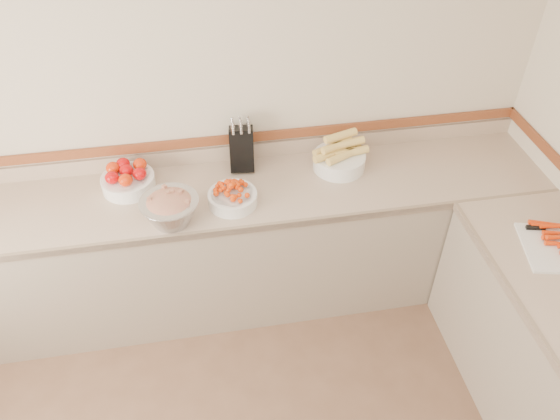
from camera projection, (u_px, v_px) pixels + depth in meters
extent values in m
plane|color=beige|center=(200.00, 104.00, 3.12)|extent=(4.00, 0.00, 4.00)
cube|color=tan|center=(211.00, 196.00, 3.16)|extent=(4.00, 0.65, 0.04)
cube|color=gray|center=(217.00, 251.00, 3.46)|extent=(4.00, 0.63, 0.86)
cube|color=gray|center=(216.00, 233.00, 2.93)|extent=(4.00, 0.02, 0.04)
cube|color=tan|center=(206.00, 155.00, 3.35)|extent=(4.00, 0.02, 0.10)
cube|color=brown|center=(205.00, 142.00, 3.28)|extent=(4.00, 0.02, 0.06)
cube|color=black|center=(560.00, 384.00, 2.33)|extent=(0.02, 0.58, 0.06)
cylinder|color=silver|center=(554.00, 394.00, 2.39)|extent=(0.02, 0.50, 0.02)
cube|color=black|center=(242.00, 149.00, 3.25)|extent=(0.16, 0.19, 0.28)
cylinder|color=silver|center=(233.00, 129.00, 3.11)|extent=(0.02, 0.04, 0.07)
cylinder|color=silver|center=(241.00, 128.00, 3.12)|extent=(0.02, 0.04, 0.07)
cylinder|color=silver|center=(249.00, 127.00, 3.13)|extent=(0.02, 0.04, 0.07)
cylinder|color=silver|center=(233.00, 126.00, 3.14)|extent=(0.02, 0.04, 0.07)
cylinder|color=silver|center=(240.00, 125.00, 3.14)|extent=(0.02, 0.04, 0.07)
cylinder|color=silver|center=(248.00, 125.00, 3.15)|extent=(0.02, 0.04, 0.07)
cylinder|color=silver|center=(232.00, 123.00, 3.16)|extent=(0.02, 0.04, 0.07)
cylinder|color=silver|center=(240.00, 123.00, 3.16)|extent=(0.02, 0.04, 0.07)
cylinder|color=silver|center=(248.00, 122.00, 3.17)|extent=(0.02, 0.04, 0.07)
cylinder|color=white|center=(128.00, 182.00, 3.16)|extent=(0.31, 0.31, 0.08)
torus|color=white|center=(127.00, 178.00, 3.14)|extent=(0.31, 0.31, 0.01)
cylinder|color=white|center=(127.00, 178.00, 3.14)|extent=(0.27, 0.27, 0.01)
ellipsoid|color=red|center=(112.00, 178.00, 3.07)|extent=(0.08, 0.08, 0.07)
ellipsoid|color=red|center=(126.00, 180.00, 3.05)|extent=(0.08, 0.08, 0.07)
ellipsoid|color=red|center=(140.00, 174.00, 3.10)|extent=(0.08, 0.08, 0.07)
ellipsoid|color=red|center=(113.00, 168.00, 3.14)|extent=(0.08, 0.08, 0.07)
ellipsoid|color=red|center=(126.00, 170.00, 3.12)|extent=(0.08, 0.08, 0.07)
ellipsoid|color=red|center=(140.00, 164.00, 3.16)|extent=(0.08, 0.08, 0.07)
ellipsoid|color=red|center=(123.00, 164.00, 3.17)|extent=(0.08, 0.08, 0.07)
cylinder|color=white|center=(233.00, 198.00, 3.06)|extent=(0.28, 0.28, 0.07)
torus|color=white|center=(232.00, 194.00, 3.04)|extent=(0.28, 0.28, 0.01)
cylinder|color=white|center=(232.00, 194.00, 3.04)|extent=(0.24, 0.24, 0.01)
sphere|color=#EC3E08|center=(235.00, 197.00, 2.97)|extent=(0.03, 0.03, 0.03)
sphere|color=#EC3E08|center=(224.00, 184.00, 3.06)|extent=(0.03, 0.03, 0.03)
sphere|color=#EC3E08|center=(242.00, 200.00, 2.96)|extent=(0.03, 0.03, 0.03)
sphere|color=#EC3E08|center=(240.00, 191.00, 2.99)|extent=(0.03, 0.03, 0.03)
sphere|color=#EC3E08|center=(239.00, 195.00, 2.98)|extent=(0.03, 0.03, 0.03)
sphere|color=#EC3E08|center=(240.00, 185.00, 3.02)|extent=(0.03, 0.03, 0.03)
sphere|color=#EC3E08|center=(228.00, 182.00, 3.06)|extent=(0.03, 0.03, 0.03)
sphere|color=#EC3E08|center=(232.00, 185.00, 2.99)|extent=(0.03, 0.03, 0.03)
sphere|color=#EC3E08|center=(241.00, 181.00, 3.08)|extent=(0.03, 0.03, 0.03)
sphere|color=#EC3E08|center=(236.00, 185.00, 3.01)|extent=(0.03, 0.03, 0.03)
sphere|color=#EC3E08|center=(236.00, 185.00, 3.02)|extent=(0.03, 0.03, 0.03)
sphere|color=#EC3E08|center=(218.00, 187.00, 3.03)|extent=(0.03, 0.03, 0.03)
sphere|color=#EC3E08|center=(247.00, 195.00, 2.99)|extent=(0.03, 0.03, 0.03)
sphere|color=#EC3E08|center=(215.00, 197.00, 2.98)|extent=(0.03, 0.03, 0.03)
sphere|color=#EC3E08|center=(237.00, 186.00, 3.01)|extent=(0.03, 0.03, 0.03)
sphere|color=#EC3E08|center=(234.00, 196.00, 2.96)|extent=(0.03, 0.03, 0.03)
sphere|color=#EC3E08|center=(231.00, 187.00, 2.99)|extent=(0.03, 0.03, 0.03)
sphere|color=#EC3E08|center=(227.00, 187.00, 2.99)|extent=(0.03, 0.03, 0.03)
sphere|color=#EC3E08|center=(229.00, 194.00, 2.97)|extent=(0.03, 0.03, 0.03)
sphere|color=#EC3E08|center=(230.00, 194.00, 2.97)|extent=(0.03, 0.03, 0.03)
sphere|color=#EC3E08|center=(228.00, 195.00, 2.97)|extent=(0.03, 0.03, 0.03)
sphere|color=#EC3E08|center=(231.00, 186.00, 3.00)|extent=(0.03, 0.03, 0.03)
sphere|color=#EC3E08|center=(246.00, 189.00, 3.02)|extent=(0.03, 0.03, 0.03)
sphere|color=#EC3E08|center=(242.00, 183.00, 3.06)|extent=(0.03, 0.03, 0.03)
sphere|color=#EC3E08|center=(226.00, 193.00, 2.98)|extent=(0.03, 0.03, 0.03)
sphere|color=#EC3E08|center=(223.00, 194.00, 2.98)|extent=(0.03, 0.03, 0.03)
sphere|color=#EC3E08|center=(229.00, 185.00, 3.02)|extent=(0.03, 0.03, 0.03)
sphere|color=#EC3E08|center=(225.00, 197.00, 2.96)|extent=(0.03, 0.03, 0.03)
sphere|color=#EC3E08|center=(242.00, 183.00, 3.07)|extent=(0.03, 0.03, 0.03)
sphere|color=#EC3E08|center=(237.00, 190.00, 2.99)|extent=(0.03, 0.03, 0.03)
sphere|color=#EC3E08|center=(244.00, 183.00, 3.06)|extent=(0.03, 0.03, 0.03)
sphere|color=#EC3E08|center=(240.00, 189.00, 2.99)|extent=(0.03, 0.03, 0.03)
sphere|color=#EC3E08|center=(229.00, 186.00, 3.01)|extent=(0.03, 0.03, 0.03)
sphere|color=#EC3E08|center=(231.00, 189.00, 2.99)|extent=(0.03, 0.03, 0.03)
sphere|color=#EC3E08|center=(236.00, 191.00, 2.98)|extent=(0.03, 0.03, 0.03)
sphere|color=#EC3E08|center=(236.00, 185.00, 3.01)|extent=(0.03, 0.03, 0.03)
sphere|color=#EC3E08|center=(245.00, 185.00, 3.05)|extent=(0.03, 0.03, 0.03)
sphere|color=#EC3E08|center=(226.00, 187.00, 3.00)|extent=(0.03, 0.03, 0.03)
sphere|color=#EC3E08|center=(247.00, 188.00, 3.02)|extent=(0.03, 0.03, 0.03)
sphere|color=#EC3E08|center=(244.00, 188.00, 3.02)|extent=(0.03, 0.03, 0.03)
sphere|color=#EC3E08|center=(236.00, 182.00, 3.04)|extent=(0.03, 0.03, 0.03)
sphere|color=#EC3E08|center=(221.00, 191.00, 3.00)|extent=(0.03, 0.03, 0.03)
cylinder|color=white|center=(339.00, 161.00, 3.30)|extent=(0.31, 0.31, 0.09)
torus|color=white|center=(340.00, 156.00, 3.28)|extent=(0.32, 0.32, 0.01)
cylinder|color=#F5CA66|center=(330.00, 155.00, 3.23)|extent=(0.21, 0.11, 0.05)
cylinder|color=#F5CA66|center=(342.00, 156.00, 3.22)|extent=(0.21, 0.13, 0.05)
cylinder|color=#F5CA66|center=(352.00, 152.00, 3.26)|extent=(0.22, 0.08, 0.05)
cylinder|color=#F5CA66|center=(329.00, 149.00, 3.28)|extent=(0.21, 0.12, 0.05)
cylinder|color=#F5CA66|center=(344.00, 146.00, 3.30)|extent=(0.21, 0.07, 0.05)
cylinder|color=#F5CA66|center=(337.00, 146.00, 3.22)|extent=(0.21, 0.13, 0.05)
cylinder|color=#F5CA66|center=(348.00, 143.00, 3.24)|extent=(0.22, 0.09, 0.05)
cylinder|color=#F5CA66|center=(341.00, 136.00, 3.22)|extent=(0.21, 0.11, 0.05)
cylinder|color=#B2B2BA|center=(171.00, 211.00, 2.92)|extent=(0.32, 0.32, 0.15)
torus|color=#B2B2BA|center=(169.00, 202.00, 2.87)|extent=(0.32, 0.32, 0.01)
ellipsoid|color=#C2164F|center=(169.00, 203.00, 2.88)|extent=(0.26, 0.26, 0.08)
cube|color=#C2164F|center=(180.00, 193.00, 2.89)|extent=(0.03, 0.03, 0.02)
cube|color=#A6C861|center=(149.00, 200.00, 2.85)|extent=(0.02, 0.02, 0.02)
cube|color=#C2164F|center=(167.00, 198.00, 2.86)|extent=(0.03, 0.03, 0.02)
cube|color=#A6C861|center=(168.00, 193.00, 2.88)|extent=(0.03, 0.03, 0.02)
cube|color=#C2164F|center=(172.00, 191.00, 2.89)|extent=(0.03, 0.03, 0.02)
cube|color=#A6C861|center=(169.00, 197.00, 2.87)|extent=(0.02, 0.02, 0.02)
cube|color=#C2164F|center=(159.00, 197.00, 2.89)|extent=(0.03, 0.03, 0.02)
cube|color=#A6C861|center=(185.00, 197.00, 2.89)|extent=(0.03, 0.03, 0.02)
cube|color=#C2164F|center=(165.00, 203.00, 2.84)|extent=(0.03, 0.03, 0.02)
cube|color=#A6C861|center=(172.00, 194.00, 2.90)|extent=(0.03, 0.03, 0.02)
cube|color=#C2164F|center=(179.00, 202.00, 2.85)|extent=(0.02, 0.02, 0.02)
cube|color=#A6C861|center=(187.00, 202.00, 2.84)|extent=(0.02, 0.02, 0.02)
cube|color=#C2164F|center=(164.00, 187.00, 2.93)|extent=(0.03, 0.03, 0.02)
cube|color=#A6C861|center=(181.00, 191.00, 2.90)|extent=(0.03, 0.03, 0.02)
cone|color=#EC3808|center=(559.00, 233.00, 2.86)|extent=(0.18, 0.07, 0.03)
cone|color=#EC3808|center=(558.00, 226.00, 2.86)|extent=(0.18, 0.07, 0.03)
cone|color=#EC3808|center=(554.00, 226.00, 2.90)|extent=(0.18, 0.07, 0.03)
cone|color=#EC3808|center=(551.00, 223.00, 2.92)|extent=(0.18, 0.07, 0.03)
cube|color=silver|center=(559.00, 225.00, 2.92)|extent=(0.19, 0.08, 0.00)
cube|color=black|center=(536.00, 228.00, 2.89)|extent=(0.10, 0.04, 0.02)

